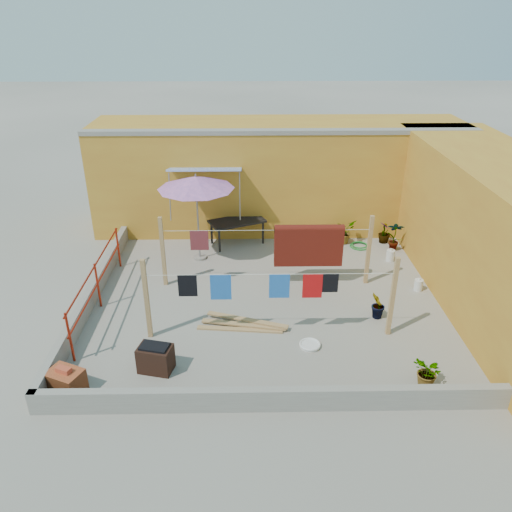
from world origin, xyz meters
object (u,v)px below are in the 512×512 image
green_hose (359,246)px  water_jug_a (418,285)px  brazier (156,358)px  patio_umbrella (196,183)px  brick_stack (66,381)px  outdoor_table (237,223)px  plant_back_a (344,231)px  white_basin (310,345)px  water_jug_b (390,255)px

green_hose → water_jug_a: bearing=-69.8°
brazier → water_jug_a: size_ratio=2.15×
patio_umbrella → water_jug_a: patio_umbrella is taller
brick_stack → outdoor_table: bearing=64.8°
patio_umbrella → outdoor_table: bearing=43.5°
plant_back_a → brick_stack: bearing=-134.0°
patio_umbrella → brazier: (-0.43, -4.73, -1.89)m
brazier → green_hose: size_ratio=1.28×
brick_stack → water_jug_a: bearing=25.1°
plant_back_a → green_hose: bearing=-35.3°
plant_back_a → water_jug_a: bearing=-64.3°
white_basin → water_jug_b: bearing=55.5°
brazier → water_jug_a: 6.57m
patio_umbrella → white_basin: patio_umbrella is taller
patio_umbrella → green_hose: 5.06m
water_jug_b → brazier: bearing=-141.4°
water_jug_b → white_basin: bearing=-124.5°
patio_umbrella → water_jug_b: bearing=-2.5°
water_jug_b → brick_stack: bearing=-144.6°
brazier → water_jug_a: bearing=26.2°
patio_umbrella → white_basin: bearing=-57.6°
green_hose → plant_back_a: plant_back_a is taller
white_basin → water_jug_a: bearing=37.5°
water_jug_a → water_jug_b: 1.63m
water_jug_a → brick_stack: bearing=-154.9°
white_basin → green_hose: green_hose is taller
outdoor_table → green_hose: size_ratio=3.16×
patio_umbrella → outdoor_table: patio_umbrella is taller
white_basin → water_jug_a: water_jug_a is taller
brick_stack → white_basin: 4.68m
patio_umbrella → water_jug_b: patio_umbrella is taller
outdoor_table → plant_back_a: (3.10, -0.00, -0.30)m
brick_stack → water_jug_b: size_ratio=2.04×
water_jug_a → patio_umbrella: bearing=161.5°
brazier → water_jug_b: bearing=38.6°
patio_umbrella → water_jug_a: 6.11m
outdoor_table → water_jug_a: outdoor_table is taller
water_jug_b → plant_back_a: 1.63m
brazier → plant_back_a: size_ratio=0.99×
outdoor_table → brazier: outdoor_table is taller
brazier → white_basin: bearing=12.7°
patio_umbrella → green_hose: (4.54, 0.66, -2.12)m
water_jug_b → plant_back_a: plant_back_a is taller
brick_stack → white_basin: (4.50, 1.24, -0.19)m
outdoor_table → brick_stack: 6.94m
patio_umbrella → white_basin: 5.25m
green_hose → water_jug_b: bearing=-53.7°
white_basin → plant_back_a: bearing=72.9°
brick_stack → water_jug_a: 8.17m
water_jug_a → plant_back_a: size_ratio=0.46×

